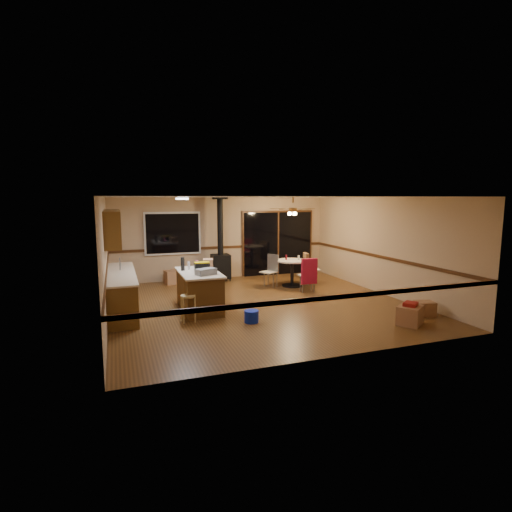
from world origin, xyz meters
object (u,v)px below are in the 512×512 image
chair_near (309,271)px  box_corner_b (425,308)px  chair_right (307,265)px  chair_left (271,267)px  box_under_window (174,277)px  dining_table (292,268)px  kitchen_island (199,291)px  blue_bucket (251,316)px  toolbox_black (202,267)px  toolbox_grey (206,272)px  box_corner_a (410,315)px  bar_stool (188,308)px  wood_stove (221,258)px

chair_near → box_corner_b: bearing=-63.0°
chair_right → box_corner_b: (1.00, -3.78, -0.44)m
chair_left → box_under_window: 2.99m
chair_right → box_corner_b: 3.94m
chair_near → chair_right: bearing=66.2°
dining_table → kitchen_island: bearing=-153.0°
kitchen_island → blue_bucket: bearing=-57.4°
toolbox_black → blue_bucket: bearing=-60.8°
toolbox_grey → dining_table: toolbox_grey is taller
box_corner_a → box_corner_b: (0.75, 0.41, -0.04)m
toolbox_black → chair_left: toolbox_black is taller
kitchen_island → toolbox_grey: toolbox_grey is taller
toolbox_grey → toolbox_black: size_ratio=1.29×
toolbox_grey → box_corner_a: (3.77, -2.12, -0.77)m
toolbox_grey → blue_bucket: bearing=-49.8°
blue_bucket → toolbox_black: bearing=119.2°
chair_right → box_corner_a: bearing=-86.6°
toolbox_black → dining_table: (2.99, 1.53, -0.46)m
toolbox_grey → bar_stool: bearing=-140.6°
box_corner_b → blue_bucket: bearing=167.8°
toolbox_grey → chair_right: bearing=30.4°
bar_stool → blue_bucket: bearing=-22.3°
kitchen_island → toolbox_grey: (0.08, -0.41, 0.52)m
chair_right → toolbox_black: bearing=-155.2°
toolbox_grey → wood_stove: bearing=70.5°
blue_bucket → dining_table: (2.25, 2.87, 0.41)m
toolbox_grey → chair_right: 4.10m
chair_right → bar_stool: bearing=-148.4°
bar_stool → box_corner_a: size_ratio=1.10×
dining_table → chair_right: size_ratio=1.33×
kitchen_island → blue_bucket: 1.58m
bar_stool → chair_right: size_ratio=0.81×
blue_bucket → chair_near: 3.10m
toolbox_grey → box_corner_b: 4.90m
toolbox_black → box_under_window: bearing=94.5°
kitchen_island → box_corner_b: kitchen_island is taller
box_corner_b → box_corner_a: bearing=-151.5°
chair_near → box_corner_a: size_ratio=1.36×
toolbox_grey → chair_left: size_ratio=0.81×
blue_bucket → box_corner_a: bearing=-22.1°
toolbox_black → box_corner_b: toolbox_black is taller
chair_left → box_corner_a: (1.38, -4.25, -0.39)m
blue_bucket → toolbox_grey: bearing=130.2°
toolbox_grey → chair_left: 3.22m
toolbox_black → bar_stool: bearing=-120.1°
toolbox_grey → chair_left: bearing=41.6°
blue_bucket → dining_table: dining_table is taller
chair_near → box_under_window: bearing=144.0°
bar_stool → chair_near: chair_near is taller
chair_right → wood_stove: bearing=148.9°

